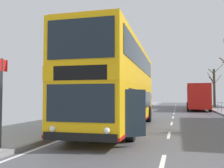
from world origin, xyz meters
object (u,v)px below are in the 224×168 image
object	(u,v)px
background_bus_far_lane	(197,96)
bus_stop_sign_near	(1,92)
double_decker_bus_main	(119,85)
bare_tree_far_02	(214,87)

from	to	relation	value
background_bus_far_lane	bus_stop_sign_near	distance (m)	27.76
bus_stop_sign_near	background_bus_far_lane	bearing A→B (deg)	74.19
double_decker_bus_main	bare_tree_far_02	xyz separation A→B (m)	(8.27, 26.99, 0.87)
double_decker_bus_main	bus_stop_sign_near	world-z (taller)	double_decker_bus_main
bus_stop_sign_near	bare_tree_far_02	xyz separation A→B (m)	(10.45, 33.29, 1.36)
background_bus_far_lane	bus_stop_sign_near	size ratio (longest dim) A/B	4.01
double_decker_bus_main	bare_tree_far_02	distance (m)	28.24
background_bus_far_lane	bare_tree_far_02	distance (m)	7.33
background_bus_far_lane	bare_tree_far_02	size ratio (longest dim) A/B	1.65
background_bus_far_lane	bus_stop_sign_near	bearing A→B (deg)	-105.81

